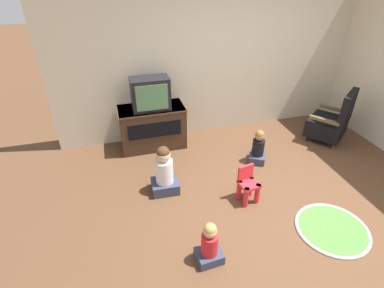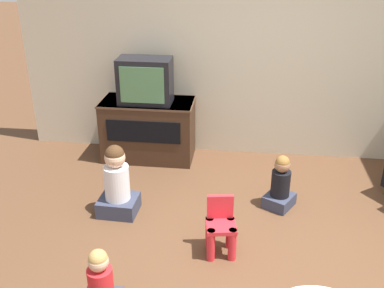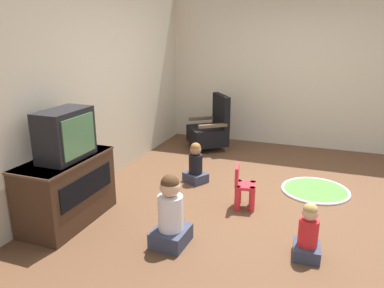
# 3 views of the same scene
# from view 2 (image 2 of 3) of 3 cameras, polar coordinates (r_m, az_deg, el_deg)

# --- Properties ---
(ground_plane) EXTENTS (30.00, 30.00, 0.00)m
(ground_plane) POSITION_cam_2_polar(r_m,az_deg,el_deg) (3.80, 10.61, -16.14)
(ground_plane) COLOR brown
(wall_back) EXTENTS (5.41, 0.12, 2.77)m
(wall_back) POSITION_cam_2_polar(r_m,az_deg,el_deg) (5.28, 7.38, 12.96)
(wall_back) COLOR beige
(wall_back) RESTS_ON ground_plane
(tv_cabinet) EXTENTS (1.09, 0.54, 0.72)m
(tv_cabinet) POSITION_cam_2_polar(r_m,az_deg,el_deg) (5.38, -5.56, 1.94)
(tv_cabinet) COLOR #382316
(tv_cabinet) RESTS_ON ground_plane
(television) EXTENTS (0.60, 0.34, 0.52)m
(television) POSITION_cam_2_polar(r_m,az_deg,el_deg) (5.13, -5.97, 7.97)
(television) COLOR black
(television) RESTS_ON tv_cabinet
(yellow_kid_chair) EXTENTS (0.28, 0.27, 0.51)m
(yellow_kid_chair) POSITION_cam_2_polar(r_m,az_deg,el_deg) (3.85, 3.66, -10.85)
(yellow_kid_chair) COLOR red
(yellow_kid_chair) RESTS_ON ground_plane
(child_watching_left) EXTENTS (0.36, 0.37, 0.56)m
(child_watching_left) POSITION_cam_2_polar(r_m,az_deg,el_deg) (4.52, 11.17, -5.12)
(child_watching_left) COLOR #33384C
(child_watching_left) RESTS_ON ground_plane
(child_watching_center) EXTENTS (0.29, 0.26, 0.54)m
(child_watching_center) POSITION_cam_2_polar(r_m,az_deg,el_deg) (3.38, -11.49, -17.20)
(child_watching_center) COLOR #33384C
(child_watching_center) RESTS_ON ground_plane
(child_watching_right) EXTENTS (0.38, 0.34, 0.72)m
(child_watching_right) POSITION_cam_2_polar(r_m,az_deg,el_deg) (4.36, -9.50, -5.09)
(child_watching_right) COLOR #33384C
(child_watching_right) RESTS_ON ground_plane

